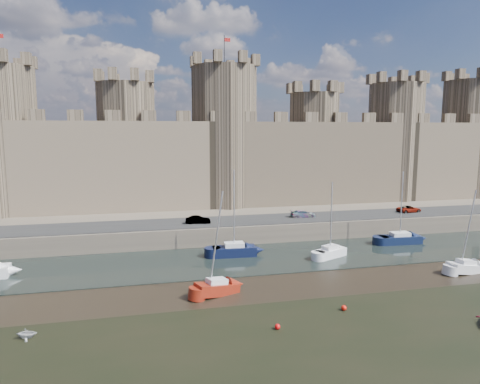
{
  "coord_description": "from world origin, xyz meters",
  "views": [
    {
      "loc": [
        -11.74,
        -23.35,
        14.97
      ],
      "look_at": [
        -1.33,
        22.0,
        8.34
      ],
      "focal_mm": 32.0,
      "sensor_mm": 36.0,
      "label": 1
    }
  ],
  "objects_px": {
    "car_3": "(409,209)",
    "sailboat_1": "(234,250)",
    "car_1": "(198,220)",
    "car_2": "(303,214)",
    "sailboat_2": "(330,251)",
    "sailboat_5": "(466,267)",
    "sailboat_4": "(217,287)",
    "sailboat_3": "(400,238)"
  },
  "relations": [
    {
      "from": "car_3",
      "to": "sailboat_1",
      "type": "relative_size",
      "value": 0.37
    },
    {
      "from": "car_1",
      "to": "car_2",
      "type": "xyz_separation_m",
      "value": [
        15.51,
        0.97,
        -0.02
      ]
    },
    {
      "from": "car_2",
      "to": "car_3",
      "type": "relative_size",
      "value": 0.96
    },
    {
      "from": "car_3",
      "to": "sailboat_1",
      "type": "xyz_separation_m",
      "value": [
        -29.54,
        -8.65,
        -2.21
      ]
    },
    {
      "from": "sailboat_1",
      "to": "sailboat_2",
      "type": "bearing_deg",
      "value": -12.67
    },
    {
      "from": "sailboat_5",
      "to": "sailboat_2",
      "type": "bearing_deg",
      "value": 138.34
    },
    {
      "from": "car_1",
      "to": "sailboat_4",
      "type": "height_order",
      "value": "sailboat_4"
    },
    {
      "from": "car_2",
      "to": "sailboat_2",
      "type": "xyz_separation_m",
      "value": [
        -1.09,
        -11.77,
        -2.29
      ]
    },
    {
      "from": "sailboat_1",
      "to": "car_2",
      "type": "bearing_deg",
      "value": 38.32
    },
    {
      "from": "sailboat_2",
      "to": "car_3",
      "type": "bearing_deg",
      "value": 8.07
    },
    {
      "from": "sailboat_4",
      "to": "sailboat_5",
      "type": "relative_size",
      "value": 1.08
    },
    {
      "from": "sailboat_5",
      "to": "sailboat_4",
      "type": "bearing_deg",
      "value": 173.9
    },
    {
      "from": "car_3",
      "to": "sailboat_4",
      "type": "height_order",
      "value": "sailboat_4"
    },
    {
      "from": "car_1",
      "to": "sailboat_5",
      "type": "distance_m",
      "value": 32.51
    },
    {
      "from": "sailboat_1",
      "to": "sailboat_2",
      "type": "height_order",
      "value": "sailboat_1"
    },
    {
      "from": "car_2",
      "to": "sailboat_1",
      "type": "xyz_separation_m",
      "value": [
        -12.17,
        -8.73,
        -2.22
      ]
    },
    {
      "from": "car_3",
      "to": "car_1",
      "type": "bearing_deg",
      "value": 84.42
    },
    {
      "from": "sailboat_2",
      "to": "car_2",
      "type": "bearing_deg",
      "value": 60.46
    },
    {
      "from": "sailboat_5",
      "to": "car_2",
      "type": "bearing_deg",
      "value": 111.6
    },
    {
      "from": "car_2",
      "to": "sailboat_2",
      "type": "height_order",
      "value": "sailboat_2"
    },
    {
      "from": "sailboat_2",
      "to": "sailboat_3",
      "type": "height_order",
      "value": "sailboat_3"
    },
    {
      "from": "sailboat_2",
      "to": "sailboat_3",
      "type": "bearing_deg",
      "value": -6.68
    },
    {
      "from": "sailboat_2",
      "to": "sailboat_4",
      "type": "height_order",
      "value": "sailboat_4"
    },
    {
      "from": "car_2",
      "to": "car_3",
      "type": "height_order",
      "value": "car_2"
    },
    {
      "from": "car_1",
      "to": "sailboat_4",
      "type": "xyz_separation_m",
      "value": [
        -0.77,
        -19.26,
        -2.33
      ]
    },
    {
      "from": "sailboat_5",
      "to": "sailboat_1",
      "type": "bearing_deg",
      "value": 147.17
    },
    {
      "from": "sailboat_2",
      "to": "sailboat_3",
      "type": "distance_m",
      "value": 12.34
    },
    {
      "from": "car_1",
      "to": "sailboat_1",
      "type": "height_order",
      "value": "sailboat_1"
    },
    {
      "from": "car_1",
      "to": "car_3",
      "type": "bearing_deg",
      "value": -81.79
    },
    {
      "from": "car_3",
      "to": "car_2",
      "type": "bearing_deg",
      "value": 82.6
    },
    {
      "from": "sailboat_2",
      "to": "sailboat_5",
      "type": "distance_m",
      "value": 14.41
    },
    {
      "from": "car_3",
      "to": "sailboat_3",
      "type": "relative_size",
      "value": 0.4
    },
    {
      "from": "car_1",
      "to": "sailboat_2",
      "type": "xyz_separation_m",
      "value": [
        14.42,
        -10.8,
        -2.3
      ]
    },
    {
      "from": "car_3",
      "to": "sailboat_4",
      "type": "xyz_separation_m",
      "value": [
        -33.65,
        -20.15,
        -2.31
      ]
    },
    {
      "from": "car_2",
      "to": "sailboat_2",
      "type": "distance_m",
      "value": 12.04
    },
    {
      "from": "car_2",
      "to": "sailboat_3",
      "type": "height_order",
      "value": "sailboat_3"
    },
    {
      "from": "car_1",
      "to": "sailboat_2",
      "type": "bearing_deg",
      "value": -120.17
    },
    {
      "from": "sailboat_1",
      "to": "sailboat_5",
      "type": "bearing_deg",
      "value": -23.78
    },
    {
      "from": "car_3",
      "to": "sailboat_5",
      "type": "relative_size",
      "value": 0.43
    },
    {
      "from": "car_2",
      "to": "sailboat_4",
      "type": "distance_m",
      "value": 26.07
    },
    {
      "from": "car_3",
      "to": "sailboat_5",
      "type": "xyz_separation_m",
      "value": [
        -6.7,
        -20.01,
        -2.37
      ]
    },
    {
      "from": "car_1",
      "to": "car_2",
      "type": "height_order",
      "value": "car_1"
    }
  ]
}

